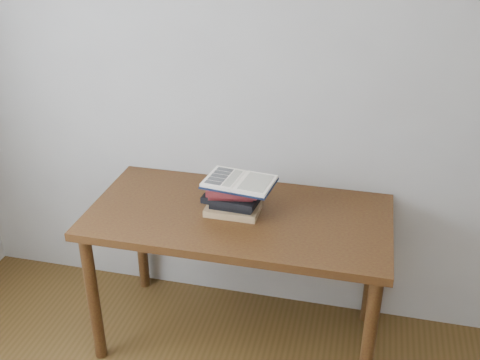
# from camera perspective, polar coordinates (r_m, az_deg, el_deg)

# --- Properties ---
(room_shell) EXTENTS (3.54, 3.54, 2.62)m
(room_shell) POSITION_cam_1_polar(r_m,az_deg,el_deg) (1.17, -16.80, -0.54)
(room_shell) COLOR #ACABA3
(room_shell) RESTS_ON ground
(desk) EXTENTS (1.45, 0.72, 0.77)m
(desk) POSITION_cam_1_polar(r_m,az_deg,el_deg) (2.75, -0.13, -5.11)
(desk) COLOR #4A3312
(desk) RESTS_ON ground
(book_stack) EXTENTS (0.28, 0.22, 0.15)m
(book_stack) POSITION_cam_1_polar(r_m,az_deg,el_deg) (2.67, -0.73, -1.83)
(book_stack) COLOR #9C6F50
(book_stack) RESTS_ON desk
(open_book) EXTENTS (0.34, 0.26, 0.03)m
(open_book) POSITION_cam_1_polar(r_m,az_deg,el_deg) (2.62, -0.06, -0.18)
(open_book) COLOR black
(open_book) RESTS_ON book_stack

